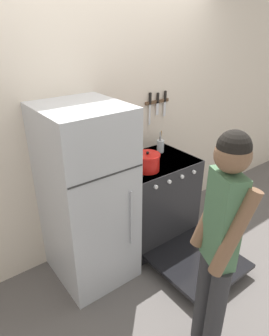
{
  "coord_description": "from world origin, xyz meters",
  "views": [
    {
      "loc": [
        -1.48,
        -2.34,
        2.14
      ],
      "look_at": [
        -0.05,
        -0.46,
        0.99
      ],
      "focal_mm": 32.0,
      "sensor_mm": 36.0,
      "label": 1
    }
  ],
  "objects_px": {
    "stove_range": "(155,202)",
    "dutch_oven_pot": "(147,162)",
    "refrigerator": "(87,197)",
    "utensil_jar": "(160,146)",
    "person": "(219,244)",
    "tea_kettle": "(132,155)"
  },
  "relations": [
    {
      "from": "refrigerator",
      "to": "dutch_oven_pot",
      "type": "height_order",
      "value": "refrigerator"
    },
    {
      "from": "dutch_oven_pot",
      "to": "tea_kettle",
      "type": "relative_size",
      "value": 1.09
    },
    {
      "from": "stove_range",
      "to": "dutch_oven_pot",
      "type": "height_order",
      "value": "dutch_oven_pot"
    },
    {
      "from": "dutch_oven_pot",
      "to": "person",
      "type": "bearing_deg",
      "value": -107.12
    },
    {
      "from": "refrigerator",
      "to": "dutch_oven_pot",
      "type": "xyz_separation_m",
      "value": [
        0.59,
        -0.08,
        0.2
      ]
    },
    {
      "from": "stove_range",
      "to": "tea_kettle",
      "type": "distance_m",
      "value": 0.57
    },
    {
      "from": "stove_range",
      "to": "person",
      "type": "relative_size",
      "value": 0.81
    },
    {
      "from": "stove_range",
      "to": "dutch_oven_pot",
      "type": "xyz_separation_m",
      "value": [
        -0.18,
        -0.08,
        0.54
      ]
    },
    {
      "from": "dutch_oven_pot",
      "to": "refrigerator",
      "type": "bearing_deg",
      "value": 172.16
    },
    {
      "from": "dutch_oven_pot",
      "to": "tea_kettle",
      "type": "xyz_separation_m",
      "value": [
        0.01,
        0.25,
        -0.02
      ]
    },
    {
      "from": "dutch_oven_pot",
      "to": "utensil_jar",
      "type": "xyz_separation_m",
      "value": [
        0.39,
        0.25,
        -0.01
      ]
    },
    {
      "from": "stove_range",
      "to": "dutch_oven_pot",
      "type": "distance_m",
      "value": 0.58
    },
    {
      "from": "refrigerator",
      "to": "stove_range",
      "type": "relative_size",
      "value": 1.18
    },
    {
      "from": "refrigerator",
      "to": "utensil_jar",
      "type": "relative_size",
      "value": 6.96
    },
    {
      "from": "utensil_jar",
      "to": "person",
      "type": "bearing_deg",
      "value": -118.24
    },
    {
      "from": "utensil_jar",
      "to": "person",
      "type": "xyz_separation_m",
      "value": [
        -0.72,
        -1.34,
        -0.04
      ]
    },
    {
      "from": "refrigerator",
      "to": "stove_range",
      "type": "bearing_deg",
      "value": 0.2
    },
    {
      "from": "refrigerator",
      "to": "person",
      "type": "relative_size",
      "value": 0.96
    },
    {
      "from": "refrigerator",
      "to": "utensil_jar",
      "type": "height_order",
      "value": "refrigerator"
    },
    {
      "from": "refrigerator",
      "to": "utensil_jar",
      "type": "xyz_separation_m",
      "value": [
        0.98,
        0.17,
        0.19
      ]
    },
    {
      "from": "dutch_oven_pot",
      "to": "stove_range",
      "type": "bearing_deg",
      "value": 24.82
    },
    {
      "from": "refrigerator",
      "to": "tea_kettle",
      "type": "bearing_deg",
      "value": 15.23
    }
  ]
}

